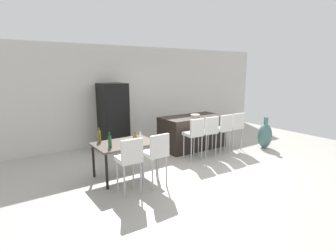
{
  "coord_description": "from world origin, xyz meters",
  "views": [
    {
      "loc": [
        -4.1,
        -4.87,
        2.22
      ],
      "look_at": [
        -0.43,
        0.42,
        0.85
      ],
      "focal_mm": 28.56,
      "sensor_mm": 36.0,
      "label": 1
    }
  ],
  "objects_px": {
    "dining_chair_near": "(130,157)",
    "wine_bottle_inner": "(110,141)",
    "dining_chair_far": "(157,152)",
    "wine_glass_middle": "(140,136)",
    "bar_chair_middle": "(209,130)",
    "refrigerator": "(113,116)",
    "wine_bottle_right": "(135,140)",
    "wine_glass_far": "(152,137)",
    "fruit_bowl": "(195,116)",
    "kitchen_island": "(192,132)",
    "bar_chair_left": "(194,132)",
    "floor_vase": "(265,135)",
    "bar_chair_right": "(223,128)",
    "dining_table": "(125,146)",
    "wine_bottle_corner": "(99,136)",
    "bar_chair_far": "(235,125)",
    "wine_glass_left": "(140,132)"
  },
  "relations": [
    {
      "from": "kitchen_island",
      "to": "wine_bottle_corner",
      "type": "bearing_deg",
      "value": -170.28
    },
    {
      "from": "bar_chair_middle",
      "to": "dining_chair_near",
      "type": "xyz_separation_m",
      "value": [
        -2.65,
        -0.79,
        0.0
      ]
    },
    {
      "from": "wine_bottle_right",
      "to": "floor_vase",
      "type": "relative_size",
      "value": 0.31
    },
    {
      "from": "bar_chair_left",
      "to": "wine_glass_left",
      "type": "distance_m",
      "value": 1.45
    },
    {
      "from": "dining_chair_far",
      "to": "bar_chair_right",
      "type": "bearing_deg",
      "value": 16.94
    },
    {
      "from": "wine_bottle_right",
      "to": "wine_glass_far",
      "type": "relative_size",
      "value": 1.62
    },
    {
      "from": "bar_chair_right",
      "to": "fruit_bowl",
      "type": "relative_size",
      "value": 4.23
    },
    {
      "from": "bar_chair_right",
      "to": "wine_bottle_corner",
      "type": "xyz_separation_m",
      "value": [
        -3.29,
        0.34,
        0.16
      ]
    },
    {
      "from": "wine_glass_middle",
      "to": "refrigerator",
      "type": "bearing_deg",
      "value": 80.23
    },
    {
      "from": "bar_chair_right",
      "to": "dining_table",
      "type": "relative_size",
      "value": 0.85
    },
    {
      "from": "kitchen_island",
      "to": "fruit_bowl",
      "type": "relative_size",
      "value": 7.32
    },
    {
      "from": "dining_chair_far",
      "to": "kitchen_island",
      "type": "bearing_deg",
      "value": 36.17
    },
    {
      "from": "dining_chair_near",
      "to": "wine_glass_far",
      "type": "xyz_separation_m",
      "value": [
        0.74,
        0.45,
        0.17
      ]
    },
    {
      "from": "wine_bottle_corner",
      "to": "wine_glass_far",
      "type": "distance_m",
      "value": 1.1
    },
    {
      "from": "dining_chair_near",
      "to": "floor_vase",
      "type": "xyz_separation_m",
      "value": [
        4.5,
        0.44,
        -0.34
      ]
    },
    {
      "from": "bar_chair_right",
      "to": "fruit_bowl",
      "type": "height_order",
      "value": "bar_chair_right"
    },
    {
      "from": "kitchen_island",
      "to": "wine_glass_middle",
      "type": "height_order",
      "value": "kitchen_island"
    },
    {
      "from": "bar_chair_middle",
      "to": "wine_bottle_corner",
      "type": "distance_m",
      "value": 2.8
    },
    {
      "from": "bar_chair_middle",
      "to": "wine_bottle_inner",
      "type": "height_order",
      "value": "bar_chair_middle"
    },
    {
      "from": "kitchen_island",
      "to": "wine_glass_middle",
      "type": "distance_m",
      "value": 2.43
    },
    {
      "from": "bar_chair_middle",
      "to": "wine_glass_left",
      "type": "height_order",
      "value": "bar_chair_middle"
    },
    {
      "from": "wine_bottle_corner",
      "to": "refrigerator",
      "type": "bearing_deg",
      "value": 58.95
    },
    {
      "from": "wine_bottle_right",
      "to": "wine_bottle_inner",
      "type": "distance_m",
      "value": 0.49
    },
    {
      "from": "fruit_bowl",
      "to": "dining_chair_near",
      "type": "bearing_deg",
      "value": -151.56
    },
    {
      "from": "bar_chair_middle",
      "to": "wine_bottle_right",
      "type": "bearing_deg",
      "value": -171.59
    },
    {
      "from": "bar_chair_far",
      "to": "bar_chair_middle",
      "type": "bearing_deg",
      "value": 180.0
    },
    {
      "from": "bar_chair_right",
      "to": "wine_glass_left",
      "type": "xyz_separation_m",
      "value": [
        -2.43,
        0.15,
        0.17
      ]
    },
    {
      "from": "fruit_bowl",
      "to": "wine_bottle_right",
      "type": "bearing_deg",
      "value": -156.54
    },
    {
      "from": "wine_bottle_right",
      "to": "floor_vase",
      "type": "height_order",
      "value": "wine_bottle_right"
    },
    {
      "from": "dining_table",
      "to": "wine_bottle_corner",
      "type": "height_order",
      "value": "wine_bottle_corner"
    },
    {
      "from": "refrigerator",
      "to": "floor_vase",
      "type": "relative_size",
      "value": 2.05
    },
    {
      "from": "dining_table",
      "to": "wine_glass_far",
      "type": "bearing_deg",
      "value": -35.4
    },
    {
      "from": "bar_chair_far",
      "to": "wine_glass_left",
      "type": "height_order",
      "value": "bar_chair_far"
    },
    {
      "from": "dining_chair_near",
      "to": "dining_table",
      "type": "bearing_deg",
      "value": 70.32
    },
    {
      "from": "kitchen_island",
      "to": "wine_bottle_corner",
      "type": "relative_size",
      "value": 5.97
    },
    {
      "from": "bar_chair_middle",
      "to": "bar_chair_right",
      "type": "bearing_deg",
      "value": -0.02
    },
    {
      "from": "fruit_bowl",
      "to": "bar_chair_left",
      "type": "bearing_deg",
      "value": -131.01
    },
    {
      "from": "kitchen_island",
      "to": "dining_chair_near",
      "type": "xyz_separation_m",
      "value": [
        -2.79,
        -1.63,
        0.24
      ]
    },
    {
      "from": "wine_bottle_right",
      "to": "dining_table",
      "type": "bearing_deg",
      "value": 102.22
    },
    {
      "from": "wine_bottle_inner",
      "to": "refrigerator",
      "type": "height_order",
      "value": "refrigerator"
    },
    {
      "from": "dining_chair_far",
      "to": "wine_glass_middle",
      "type": "height_order",
      "value": "dining_chair_far"
    },
    {
      "from": "wine_bottle_corner",
      "to": "wine_glass_middle",
      "type": "bearing_deg",
      "value": -31.59
    },
    {
      "from": "bar_chair_middle",
      "to": "refrigerator",
      "type": "bearing_deg",
      "value": 127.4
    },
    {
      "from": "wine_glass_left",
      "to": "wine_glass_far",
      "type": "xyz_separation_m",
      "value": [
        0.01,
        -0.49,
        0.0
      ]
    },
    {
      "from": "dining_chair_near",
      "to": "wine_glass_left",
      "type": "distance_m",
      "value": 1.21
    },
    {
      "from": "bar_chair_right",
      "to": "bar_chair_far",
      "type": "relative_size",
      "value": 1.0
    },
    {
      "from": "dining_chair_far",
      "to": "wine_bottle_right",
      "type": "bearing_deg",
      "value": 114.72
    },
    {
      "from": "wine_glass_middle",
      "to": "floor_vase",
      "type": "height_order",
      "value": "wine_glass_middle"
    },
    {
      "from": "bar_chair_far",
      "to": "wine_bottle_corner",
      "type": "bearing_deg",
      "value": 174.82
    },
    {
      "from": "dining_chair_near",
      "to": "wine_bottle_inner",
      "type": "height_order",
      "value": "dining_chair_near"
    }
  ]
}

